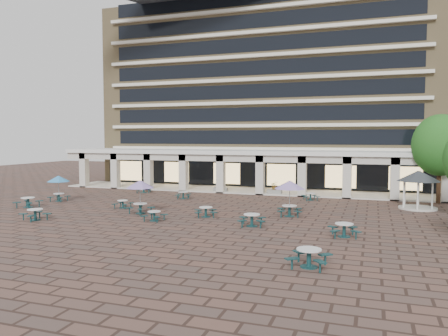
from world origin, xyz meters
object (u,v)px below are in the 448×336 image
(picnic_table_2, at_px, (252,219))
(planter_left, at_px, (221,188))
(picnic_table_0, at_px, (28,201))
(gazebo, at_px, (419,180))
(planter_right, at_px, (274,189))
(picnic_table_1, at_px, (154,215))

(picnic_table_2, relative_size, planter_left, 1.36)
(picnic_table_0, relative_size, picnic_table_2, 0.97)
(gazebo, height_order, planter_left, gazebo)
(picnic_table_0, relative_size, planter_left, 1.33)
(picnic_table_2, relative_size, gazebo, 0.62)
(picnic_table_0, relative_size, planter_right, 1.33)
(picnic_table_0, relative_size, gazebo, 0.60)
(picnic_table_2, relative_size, planter_right, 1.36)
(picnic_table_1, bearing_deg, gazebo, 34.90)
(planter_right, bearing_deg, planter_left, 180.00)
(picnic_table_0, bearing_deg, planter_right, 33.62)
(gazebo, bearing_deg, picnic_table_0, -162.39)
(gazebo, distance_m, planter_right, 13.92)
(picnic_table_0, height_order, gazebo, gazebo)
(picnic_table_2, xyz_separation_m, gazebo, (10.85, 11.03, 1.84))
(gazebo, distance_m, planter_left, 19.41)
(picnic_table_0, height_order, planter_right, planter_right)
(picnic_table_2, distance_m, planter_left, 17.82)
(picnic_table_1, distance_m, planter_left, 16.48)
(picnic_table_2, height_order, planter_right, planter_right)
(picnic_table_0, distance_m, picnic_table_2, 19.56)
(picnic_table_2, bearing_deg, gazebo, 33.70)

